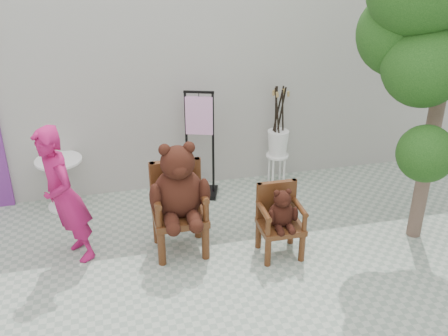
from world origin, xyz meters
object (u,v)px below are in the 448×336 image
chair_big (179,193)px  stool_bucket (278,142)px  cafe_table (61,177)px  chair_small (280,215)px  display_stand (200,157)px  tree (440,13)px  person (64,196)px

chair_big → stool_bucket: stool_bucket is taller
chair_big → cafe_table: size_ratio=1.94×
chair_big → chair_small: size_ratio=1.61×
chair_big → display_stand: 1.36m
chair_small → tree: tree is taller
stool_bucket → chair_big: bearing=-140.3°
cafe_table → display_stand: (1.85, -0.09, 0.14)m
chair_big → person: bearing=174.8°
chair_big → tree: bearing=-5.9°
chair_small → tree: bearing=1.4°
chair_big → stool_bucket: 2.12m
cafe_table → stool_bucket: (3.00, 0.00, 0.20)m
chair_big → display_stand: display_stand is taller
chair_big → person: size_ratio=0.84×
display_stand → tree: size_ratio=0.43×
cafe_table → tree: (4.09, -1.63, 2.22)m
chair_small → person: bearing=169.5°
cafe_table → display_stand: display_stand is taller
person → display_stand: 2.08m
display_stand → tree: tree is taller
chair_big → display_stand: bearing=68.9°
chair_small → person: size_ratio=0.52×
stool_bucket → chair_small: bearing=-107.5°
person → tree: bearing=59.6°
display_stand → chair_small: bearing=-50.5°
person → display_stand: (1.72, 1.15, -0.23)m
chair_small → cafe_table: chair_small is taller
chair_small → display_stand: display_stand is taller
chair_big → tree: tree is taller
display_stand → stool_bucket: size_ratio=1.04×
chair_big → cafe_table: bearing=135.4°
person → chair_small: bearing=54.7°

